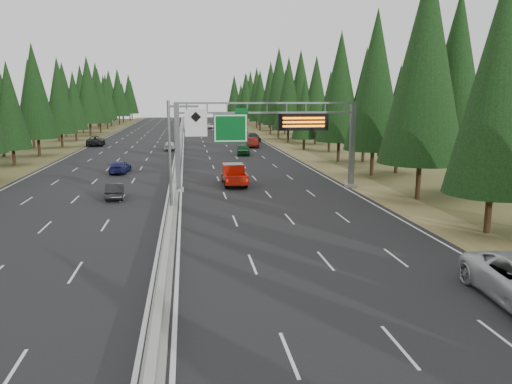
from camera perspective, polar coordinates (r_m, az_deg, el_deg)
road at (r=89.44m, az=-8.67°, el=5.31°), size 32.00×260.00×0.08m
shoulder_right at (r=90.97m, az=2.66°, el=5.51°), size 3.60×260.00×0.06m
shoulder_left at (r=91.42m, az=-19.93°, el=4.91°), size 3.60×260.00×0.06m
median_barrier at (r=89.41m, az=-8.68°, el=5.55°), size 0.70×260.00×0.85m
sign_gantry at (r=44.72m, az=2.11°, el=6.89°), size 16.75×0.98×7.80m
hov_sign_pole at (r=34.21m, az=-8.86°, el=4.69°), size 2.80×0.50×8.00m
tree_row_right at (r=90.30m, az=5.49°, el=11.16°), size 11.40×244.25×18.87m
tree_row_left at (r=83.69m, az=-24.43°, el=10.43°), size 11.79×243.03×18.55m
red_pickup at (r=47.93m, az=-2.57°, el=2.17°), size 2.08×5.84×1.90m
car_ahead_green at (r=72.84m, az=-1.46°, el=4.87°), size 2.23×4.67×1.54m
car_ahead_dkred at (r=84.30m, az=-0.39°, el=5.68°), size 1.68×4.81×1.58m
car_ahead_dkgrey at (r=95.42m, az=-0.34°, el=6.26°), size 2.58×5.55×1.57m
car_ahead_white at (r=138.38m, az=-5.24°, el=7.54°), size 2.63×4.90×1.31m
car_ahead_far at (r=124.65m, az=-7.82°, el=7.16°), size 1.98×4.22×1.39m
car_onc_near at (r=42.68m, az=-15.84°, el=0.14°), size 1.64×3.94×1.27m
car_onc_blue at (r=57.12m, az=-15.29°, el=2.78°), size 2.17×4.65×1.31m
car_onc_white at (r=80.57m, az=-9.82°, el=5.23°), size 1.87×4.22×1.41m
car_onc_far at (r=91.39m, az=-17.85°, el=5.58°), size 3.12×6.12×1.65m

